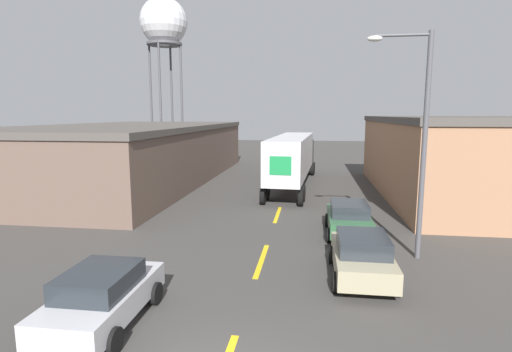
% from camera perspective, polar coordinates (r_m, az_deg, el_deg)
% --- Properties ---
extents(road_centerline, '(0.20, 18.10, 0.01)m').
position_cam_1_polar(road_centerline, '(15.89, 0.81, -11.93)').
color(road_centerline, gold).
rests_on(road_centerline, ground_plane).
extents(warehouse_left, '(13.48, 28.69, 4.76)m').
position_cam_1_polar(warehouse_left, '(35.71, -17.37, 3.19)').
color(warehouse_left, brown).
rests_on(warehouse_left, ground_plane).
extents(warehouse_right, '(13.17, 19.85, 5.48)m').
position_cam_1_polar(warehouse_right, '(31.26, 29.40, 2.37)').
color(warehouse_right, '#9E7051').
rests_on(warehouse_right, ground_plane).
extents(semi_truck, '(3.50, 16.08, 4.01)m').
position_cam_1_polar(semi_truck, '(31.48, 5.40, 2.93)').
color(semi_truck, black).
rests_on(semi_truck, ground_plane).
extents(parked_car_right_mid, '(2.10, 4.13, 1.58)m').
position_cam_1_polar(parked_car_right_mid, '(19.28, 13.12, -5.88)').
color(parked_car_right_mid, '#2D5B38').
rests_on(parked_car_right_mid, ground_plane).
extents(parked_car_left_near, '(2.10, 4.13, 1.58)m').
position_cam_1_polar(parked_car_left_near, '(11.90, -21.12, -15.67)').
color(parked_car_left_near, '#B2B2B7').
rests_on(parked_car_left_near, ground_plane).
extents(parked_car_right_near, '(2.10, 4.13, 1.58)m').
position_cam_1_polar(parked_car_right_near, '(14.47, 14.89, -10.92)').
color(parked_car_right_near, tan).
rests_on(parked_car_right_near, ground_plane).
extents(water_tower, '(5.94, 5.94, 20.17)m').
position_cam_1_polar(water_tower, '(55.14, -13.04, 20.40)').
color(water_tower, '#47474C').
rests_on(water_tower, ground_plane).
extents(street_lamp, '(2.38, 0.32, 8.66)m').
position_cam_1_polar(street_lamp, '(16.39, 22.16, 5.85)').
color(street_lamp, '#4C4C51').
rests_on(street_lamp, ground_plane).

